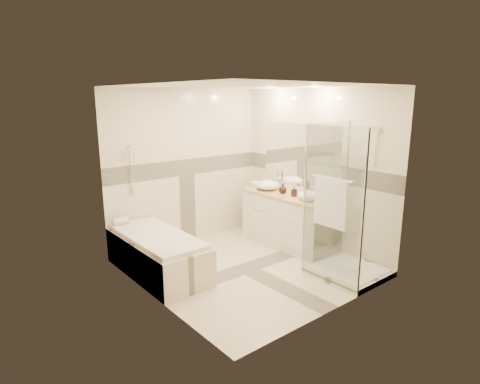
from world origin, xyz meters
TOP-DOWN VIEW (x-y plane):
  - room at (0.06, 0.01)m, footprint 2.82×3.02m
  - bathtub at (-1.02, 0.65)m, footprint 0.75×1.70m
  - vanity at (1.12, 0.30)m, footprint 0.58×1.62m
  - shower_enclosure at (0.83, -0.97)m, footprint 0.96×0.93m
  - vessel_sink_near at (1.10, 0.75)m, footprint 0.40×0.40m
  - vessel_sink_far at (1.10, -0.17)m, footprint 0.36×0.36m
  - faucet_near at (1.32, 0.75)m, footprint 0.12×0.03m
  - faucet_far at (1.32, -0.17)m, footprint 0.13×0.03m
  - amenity_bottle_a at (1.10, 0.15)m, footprint 0.09×0.09m
  - amenity_bottle_b at (1.10, 0.39)m, footprint 0.17×0.17m
  - folded_towels at (1.10, 1.02)m, footprint 0.18×0.27m
  - rolled_towel at (-1.23, 1.36)m, footprint 0.22×0.10m

SIDE VIEW (x-z plane):
  - bathtub at x=-1.02m, z-range 0.03..0.59m
  - vanity at x=1.12m, z-range 0.00..0.85m
  - shower_enclosure at x=0.83m, z-range -0.51..1.53m
  - rolled_towel at x=-1.23m, z-range 0.56..0.66m
  - folded_towels at x=1.10m, z-range 0.85..0.93m
  - vessel_sink_far at x=1.10m, z-range 0.85..1.00m
  - amenity_bottle_a at x=1.10m, z-range 0.85..1.01m
  - vessel_sink_near at x=1.10m, z-range 0.85..1.01m
  - amenity_bottle_b at x=1.10m, z-range 0.85..1.01m
  - faucet_near at x=1.32m, z-range 0.87..1.16m
  - faucet_far at x=1.32m, z-range 0.87..1.18m
  - room at x=0.06m, z-range 0.00..2.52m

